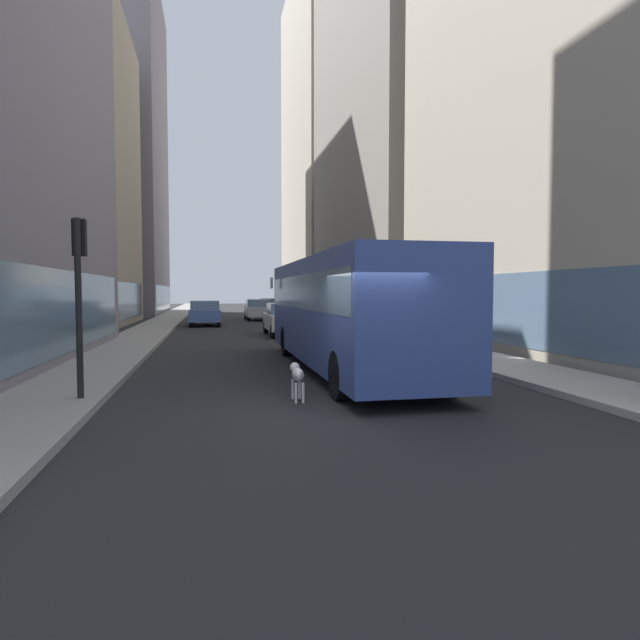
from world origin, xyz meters
The scene contains 15 objects.
ground_plane centered at (0.00, 35.00, 0.00)m, with size 120.00×120.00×0.00m, color #232326.
sidewalk_left centered at (-5.70, 35.00, 0.07)m, with size 2.40×110.00×0.15m, color gray.
sidewalk_right centered at (5.70, 35.00, 0.07)m, with size 2.40×110.00×0.15m, color #ADA89E.
building_left_mid centered at (-11.90, 27.03, 10.15)m, with size 8.23×17.38×20.32m.
building_left_far centered at (-11.90, 46.31, 16.03)m, with size 9.73×17.64×32.08m.
building_right_mid centered at (11.90, 28.57, 18.36)m, with size 9.87×21.05×36.73m.
building_right_far centered at (11.90, 50.99, 18.98)m, with size 9.89×21.37×37.98m.
transit_bus centered at (1.20, 4.86, 1.78)m, with size 2.78×11.53×3.05m.
car_blue_hatchback centered at (-2.80, 25.97, 0.83)m, with size 1.94×4.72×1.62m.
car_yellow_taxi centered at (2.80, 38.50, 0.82)m, with size 1.88×4.19×1.62m.
car_white_van centered at (1.20, 16.86, 0.82)m, with size 1.82×4.16×1.62m.
car_silver_sedan centered at (1.20, 32.05, 0.82)m, with size 1.94×4.14×1.62m.
dalmatian_dog centered at (-0.78, 0.86, 0.51)m, with size 0.22×0.96×0.72m.
pedestrian_with_handbag centered at (5.46, 5.08, 1.01)m, with size 0.45×0.34×1.69m.
traffic_light_near centered at (-4.90, 1.26, 2.44)m, with size 0.24×0.41×3.40m.
Camera 1 is at (-2.47, -9.62, 2.16)m, focal length 30.06 mm.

